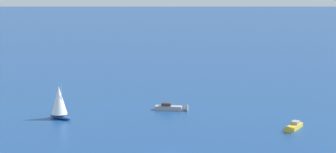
% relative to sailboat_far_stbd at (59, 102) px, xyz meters
% --- Properties ---
extents(sailboat_far_stbd, '(7.21, 8.37, 11.20)m').
position_rel_sailboat_far_stbd_xyz_m(sailboat_far_stbd, '(0.00, 0.00, 0.00)').
color(sailboat_far_stbd, '#23478C').
rests_on(sailboat_far_stbd, ground_plane).
extents(motorboat_inshore, '(8.47, 8.11, 2.71)m').
position_rel_sailboat_far_stbd_xyz_m(motorboat_inshore, '(61.06, -32.05, -4.38)').
color(motorboat_inshore, gold).
rests_on(motorboat_inshore, ground_plane).
extents(motorboat_ahead, '(10.76, 6.88, 3.07)m').
position_rel_sailboat_far_stbd_xyz_m(motorboat_ahead, '(36.29, 1.73, -4.28)').
color(motorboat_ahead, '#9E9993').
rests_on(motorboat_ahead, ground_plane).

